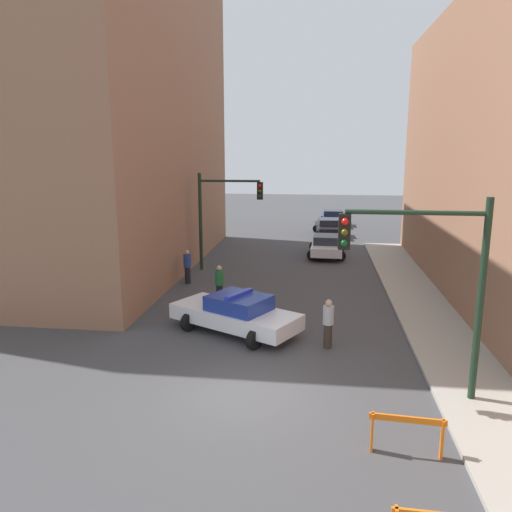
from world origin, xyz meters
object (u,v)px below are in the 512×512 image
object	(u,v)px
police_car	(236,313)
pedestrian_sidewalk	(328,323)
traffic_light_far	(220,208)
parked_car_far	(333,217)
parked_car_near	(327,245)
parked_car_mid	(329,227)
traffic_light_near	(434,269)
barrier_mid	(407,429)
pedestrian_corner	(187,266)
pedestrian_crossing	(219,284)

from	to	relation	value
police_car	pedestrian_sidewalk	distance (m)	3.38
traffic_light_far	parked_car_far	bearing A→B (deg)	69.54
parked_car_near	parked_car_mid	distance (m)	7.37
traffic_light_near	police_car	distance (m)	7.61
parked_car_far	barrier_mid	distance (m)	33.10
parked_car_near	parked_car_mid	world-z (taller)	same
parked_car_near	pedestrian_corner	world-z (taller)	pedestrian_corner
parked_car_far	parked_car_near	bearing A→B (deg)	-92.42
traffic_light_near	parked_car_near	bearing A→B (deg)	97.45
police_car	parked_car_mid	world-z (taller)	police_car
traffic_light_far	pedestrian_crossing	world-z (taller)	traffic_light_far
traffic_light_near	parked_car_far	bearing A→B (deg)	93.04
pedestrian_corner	police_car	bearing A→B (deg)	67.31
pedestrian_crossing	pedestrian_sidewalk	world-z (taller)	same
traffic_light_near	barrier_mid	size ratio (longest dim) A/B	3.25
parked_car_near	traffic_light_far	bearing A→B (deg)	-140.85
parked_car_near	pedestrian_sidewalk	distance (m)	14.52
police_car	parked_car_mid	size ratio (longest dim) A/B	1.13
parked_car_near	pedestrian_crossing	xyz separation A→B (m)	(-4.64, -10.24, 0.19)
pedestrian_crossing	parked_car_near	bearing A→B (deg)	118.33
traffic_light_near	pedestrian_crossing	size ratio (longest dim) A/B	3.13
parked_car_mid	pedestrian_sidewalk	distance (m)	21.88
pedestrian_sidewalk	parked_car_far	bearing A→B (deg)	46.73
police_car	parked_car_mid	bearing A→B (deg)	18.45
parked_car_mid	pedestrian_sidewalk	world-z (taller)	pedestrian_sidewalk
pedestrian_crossing	pedestrian_sidewalk	size ratio (longest dim) A/B	1.00
parked_car_near	parked_car_far	world-z (taller)	same
pedestrian_sidewalk	barrier_mid	distance (m)	5.96
pedestrian_corner	barrier_mid	world-z (taller)	pedestrian_corner
parked_car_far	barrier_mid	size ratio (longest dim) A/B	2.70
pedestrian_crossing	parked_car_far	bearing A→B (deg)	129.68
parked_car_mid	pedestrian_corner	size ratio (longest dim) A/B	2.66
parked_car_near	parked_car_mid	xyz separation A→B (m)	(0.25, 7.36, 0.00)
traffic_light_far	pedestrian_corner	bearing A→B (deg)	-110.95
parked_car_mid	pedestrian_crossing	world-z (taller)	pedestrian_crossing
traffic_light_near	parked_car_far	distance (m)	30.72
traffic_light_far	parked_car_far	size ratio (longest dim) A/B	1.20
police_car	pedestrian_crossing	bearing A→B (deg)	49.25
pedestrian_crossing	pedestrian_sidewalk	distance (m)	6.20
police_car	parked_car_mid	xyz separation A→B (m)	(3.63, 20.89, -0.05)
parked_car_far	pedestrian_sidewalk	world-z (taller)	pedestrian_sidewalk
parked_car_near	parked_car_mid	size ratio (longest dim) A/B	0.99
traffic_light_near	parked_car_near	size ratio (longest dim) A/B	1.19
police_car	barrier_mid	size ratio (longest dim) A/B	3.14
traffic_light_far	pedestrian_crossing	bearing A→B (deg)	-79.63
traffic_light_far	barrier_mid	world-z (taller)	traffic_light_far
pedestrian_crossing	pedestrian_sidewalk	bearing A→B (deg)	9.02
parked_car_mid	pedestrian_crossing	xyz separation A→B (m)	(-4.89, -17.60, 0.19)
parked_car_near	parked_car_mid	bearing A→B (deg)	89.90
police_car	parked_car_near	distance (m)	13.94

